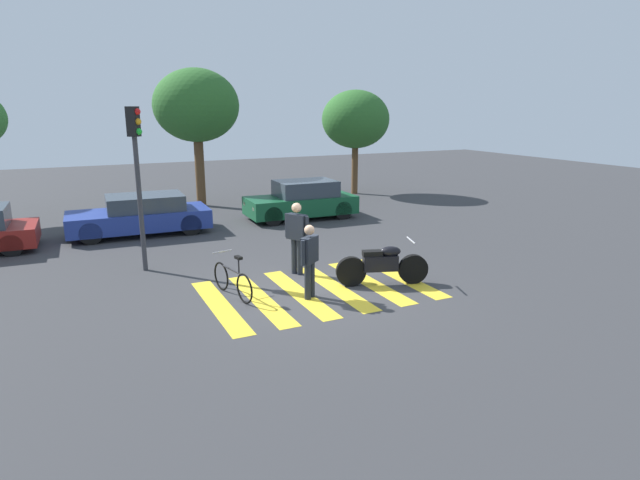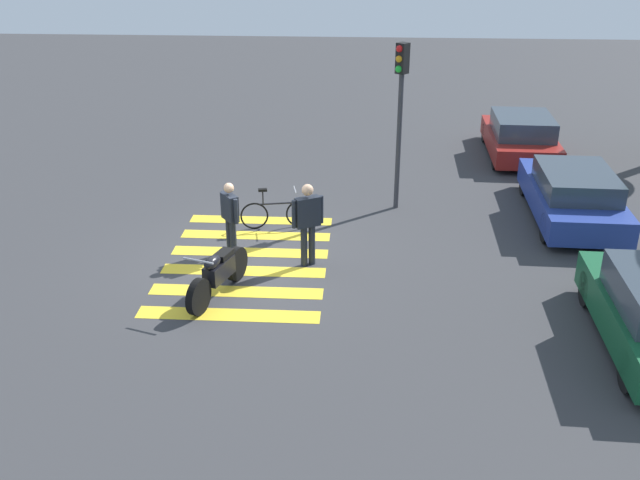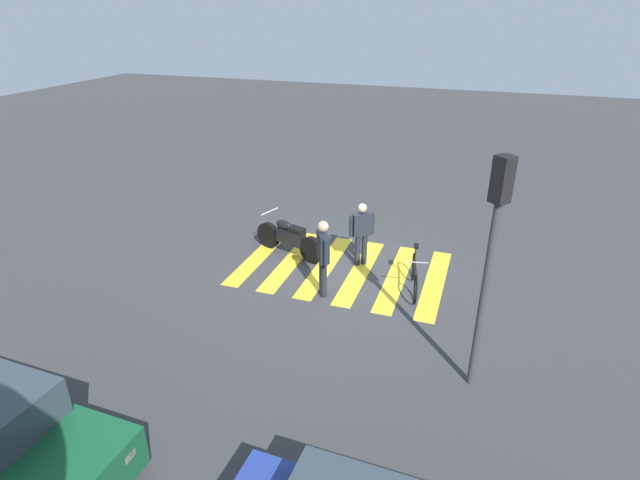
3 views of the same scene
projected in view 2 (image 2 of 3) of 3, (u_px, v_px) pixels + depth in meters
name	position (u px, v px, depth m)	size (l,w,h in m)	color
ground_plane	(247.00, 261.00, 15.50)	(60.00, 60.00, 0.00)	#38383A
police_motorcycle	(218.00, 274.00, 13.93)	(2.10, 0.92, 1.07)	black
leaning_bicycle	(277.00, 213.00, 16.99)	(0.50, 1.69, 0.99)	black
officer_on_foot	(308.00, 219.00, 14.93)	(0.43, 0.63, 1.79)	#1E232D
officer_by_motorcycle	(230.00, 214.00, 15.46)	(0.54, 0.44, 1.63)	#1E232D
crosswalk_stripes	(247.00, 261.00, 15.50)	(4.95, 3.39, 0.01)	yellow
car_maroon_wagon	(521.00, 137.00, 21.85)	(4.02, 2.00, 1.29)	black
car_blue_hatchback	(573.00, 195.00, 17.39)	(4.43, 1.99, 1.27)	black
traffic_light_pole	(400.00, 100.00, 17.17)	(0.35, 0.34, 4.04)	#38383D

